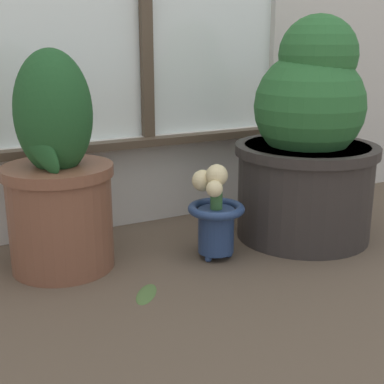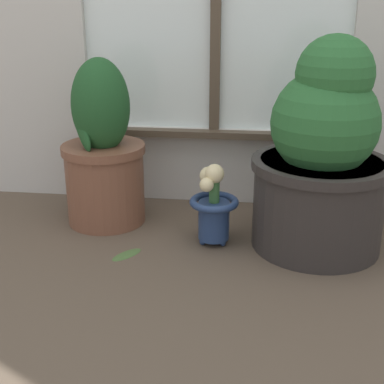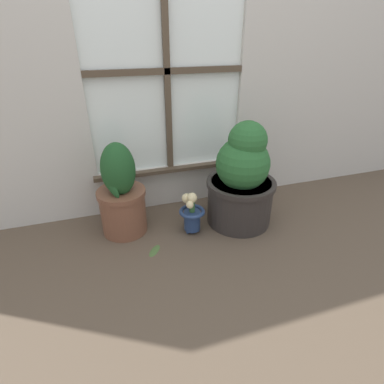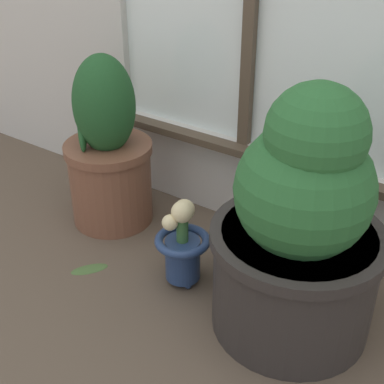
# 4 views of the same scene
# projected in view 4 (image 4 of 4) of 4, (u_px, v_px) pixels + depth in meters

# --- Properties ---
(ground_plane) EXTENTS (10.00, 10.00, 0.00)m
(ground_plane) POSITION_uv_depth(u_px,v_px,m) (135.00, 310.00, 1.44)
(ground_plane) COLOR brown
(potted_plant_left) EXTENTS (0.28, 0.28, 0.57)m
(potted_plant_left) POSITION_uv_depth(u_px,v_px,m) (108.00, 154.00, 1.71)
(potted_plant_left) COLOR brown
(potted_plant_left) RESTS_ON ground_plane
(potted_plant_right) EXTENTS (0.42, 0.42, 0.65)m
(potted_plant_right) POSITION_uv_depth(u_px,v_px,m) (299.00, 231.00, 1.26)
(potted_plant_right) COLOR #2D2826
(potted_plant_right) RESTS_ON ground_plane
(flower_vase) EXTENTS (0.16, 0.16, 0.27)m
(flower_vase) POSITION_uv_depth(u_px,v_px,m) (182.00, 244.00, 1.48)
(flower_vase) COLOR navy
(flower_vase) RESTS_ON ground_plane
(fallen_leaf) EXTENTS (0.10, 0.12, 0.01)m
(fallen_leaf) POSITION_uv_depth(u_px,v_px,m) (89.00, 268.00, 1.58)
(fallen_leaf) COLOR #476633
(fallen_leaf) RESTS_ON ground_plane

